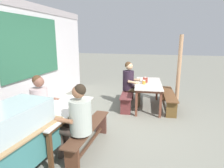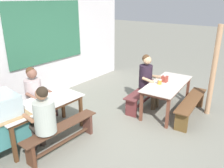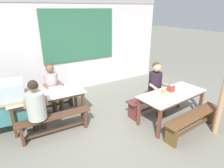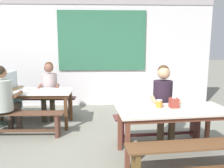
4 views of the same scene
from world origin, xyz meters
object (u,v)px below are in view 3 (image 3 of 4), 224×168
object	(u,v)px
bench_far_front	(55,123)
tissue_box	(171,88)
person_left_back_turned	(36,106)
condiment_jar	(163,91)
soup_bowl	(40,92)
dining_table_far	(47,97)
bench_near_front	(193,121)
bench_near_back	(152,101)
bench_far_back	(44,100)
person_right_near_table	(156,85)
dining_table_near	(172,96)
person_center_facing	(52,84)

from	to	relation	value
bench_far_front	tissue_box	size ratio (longest dim) A/B	9.49
person_left_back_turned	condiment_jar	xyz separation A→B (m)	(2.62, -0.80, 0.05)
soup_bowl	dining_table_far	bearing A→B (deg)	-43.40
tissue_box	soup_bowl	bearing A→B (deg)	151.29
condiment_jar	bench_near_front	bearing A→B (deg)	-71.48
bench_far_front	person_left_back_turned	xyz separation A→B (m)	(-0.30, 0.07, 0.45)
bench_far_front	bench_near_back	size ratio (longest dim) A/B	0.96
person_left_back_turned	soup_bowl	distance (m)	0.65
bench_near_back	soup_bowl	size ratio (longest dim) A/B	13.34
bench_far_back	bench_near_back	size ratio (longest dim) A/B	1.02
person_right_near_table	tissue_box	world-z (taller)	person_right_near_table
dining_table_near	bench_far_front	xyz separation A→B (m)	(-2.50, 0.85, -0.36)
dining_table_far	bench_near_back	bearing A→B (deg)	-19.28
bench_near_front	soup_bowl	world-z (taller)	soup_bowl
bench_far_front	tissue_box	world-z (taller)	tissue_box
bench_far_back	bench_near_back	xyz separation A→B (m)	(2.42, -1.44, -0.01)
bench_far_front	soup_bowl	xyz separation A→B (m)	(-0.10, 0.69, 0.46)
person_left_back_turned	soup_bowl	xyz separation A→B (m)	(0.20, 0.62, 0.01)
tissue_box	person_left_back_turned	bearing A→B (deg)	163.84
bench_near_front	condiment_jar	world-z (taller)	condiment_jar
bench_far_back	bench_far_front	xyz separation A→B (m)	(-0.03, -1.17, -0.02)
dining_table_far	person_right_near_table	xyz separation A→B (m)	(2.48, -0.91, 0.10)
dining_table_near	bench_near_back	xyz separation A→B (m)	(-0.05, 0.58, -0.35)
bench_far_front	person_right_near_table	world-z (taller)	person_right_near_table
soup_bowl	person_center_facing	bearing A→B (deg)	47.42
dining_table_near	person_center_facing	xyz separation A→B (m)	(-2.23, 1.95, 0.07)
person_left_back_turned	tissue_box	size ratio (longest dim) A/B	7.98
soup_bowl	bench_near_front	bearing A→B (deg)	-38.67
dining_table_near	person_center_facing	world-z (taller)	person_center_facing
bench_far_back	condiment_jar	bearing A→B (deg)	-39.70
person_center_facing	tissue_box	distance (m)	2.93
dining_table_near	condiment_jar	distance (m)	0.25
person_left_back_turned	person_right_near_table	bearing A→B (deg)	-7.95
bench_far_back	condiment_jar	size ratio (longest dim) A/B	14.22
bench_far_front	bench_near_back	xyz separation A→B (m)	(2.45, -0.27, 0.01)
dining_table_near	person_right_near_table	distance (m)	0.54
bench_near_front	condiment_jar	size ratio (longest dim) A/B	14.29
dining_table_far	bench_far_back	size ratio (longest dim) A/B	1.03
bench_far_front	bench_near_front	distance (m)	2.93
bench_far_back	bench_far_front	world-z (taller)	same
person_center_facing	condiment_jar	world-z (taller)	person_center_facing
bench_near_back	bench_far_back	bearing A→B (deg)	149.30
dining_table_far	bench_near_front	bearing A→B (deg)	-38.44
person_left_back_turned	person_center_facing	bearing A→B (deg)	60.71
person_left_back_turned	tissue_box	bearing A→B (deg)	-16.16
bench_near_front	person_left_back_turned	world-z (taller)	person_left_back_turned
person_right_near_table	condiment_jar	xyz separation A→B (m)	(-0.17, -0.41, 0.03)
person_left_back_turned	person_right_near_table	world-z (taller)	person_right_near_table
person_left_back_turned	bench_far_front	bearing A→B (deg)	-13.17
bench_far_back	bench_far_front	bearing A→B (deg)	-91.45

